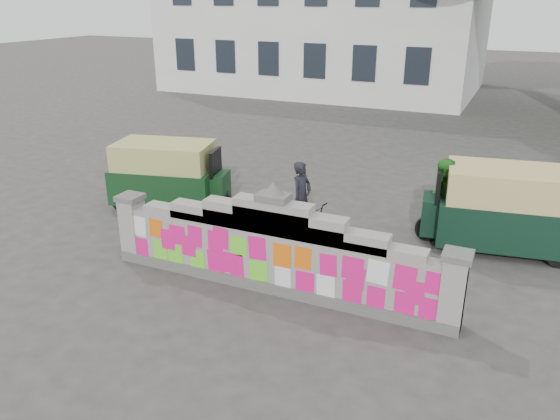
# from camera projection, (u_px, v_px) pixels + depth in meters

# --- Properties ---
(ground) EXTENTS (100.00, 100.00, 0.00)m
(ground) POSITION_uv_depth(u_px,v_px,m) (274.00, 289.00, 9.70)
(ground) COLOR #383533
(ground) RESTS_ON ground
(parapet_wall) EXTENTS (6.48, 0.44, 2.01)m
(parapet_wall) POSITION_uv_depth(u_px,v_px,m) (273.00, 251.00, 9.42)
(parapet_wall) COLOR #4C4C49
(parapet_wall) RESTS_ON ground
(building) EXTENTS (16.00, 10.00, 8.90)m
(building) POSITION_uv_depth(u_px,v_px,m) (328.00, 12.00, 29.54)
(building) COLOR silver
(building) RESTS_ON ground
(cyclist_bike) EXTENTS (1.75, 0.92, 0.87)m
(cyclist_bike) POSITION_uv_depth(u_px,v_px,m) (301.00, 221.00, 11.49)
(cyclist_bike) COLOR black
(cyclist_bike) RESTS_ON ground
(cyclist_rider) EXTENTS (0.46, 0.60, 1.48)m
(cyclist_rider) POSITION_uv_depth(u_px,v_px,m) (301.00, 208.00, 11.38)
(cyclist_rider) COLOR black
(cyclist_rider) RESTS_ON ground
(pedestrian) EXTENTS (0.92, 1.04, 1.79)m
(pedestrian) POSITION_uv_depth(u_px,v_px,m) (442.00, 202.00, 11.28)
(pedestrian) COLOR #2B8825
(pedestrian) RESTS_ON ground
(rickshaw_left) EXTENTS (2.98, 1.86, 1.60)m
(rickshaw_left) POSITION_uv_depth(u_px,v_px,m) (168.00, 174.00, 13.25)
(rickshaw_left) COLOR #113417
(rickshaw_left) RESTS_ON ground
(rickshaw_right) EXTENTS (3.17, 1.82, 1.71)m
(rickshaw_right) POSITION_uv_depth(u_px,v_px,m) (503.00, 208.00, 10.97)
(rickshaw_right) COLOR black
(rickshaw_right) RESTS_ON ground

